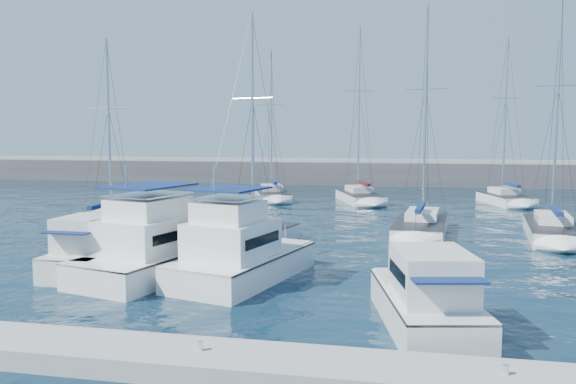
% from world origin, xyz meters
% --- Properties ---
extents(ground, '(220.00, 220.00, 0.00)m').
position_xyz_m(ground, '(0.00, 0.00, 0.00)').
color(ground, black).
rests_on(ground, ground).
extents(breakwater, '(160.00, 6.00, 4.45)m').
position_xyz_m(breakwater, '(0.00, 52.00, 1.05)').
color(breakwater, '#424244').
rests_on(breakwater, ground).
extents(dock, '(40.00, 2.20, 0.60)m').
position_xyz_m(dock, '(0.00, -11.00, 0.30)').
color(dock, gray).
rests_on(dock, ground).
extents(dock_cleat_centre, '(0.16, 0.16, 0.25)m').
position_xyz_m(dock_cleat_centre, '(0.00, -11.00, 0.72)').
color(dock_cleat_centre, silver).
rests_on(dock_cleat_centre, dock).
extents(dock_cleat_near_stbd, '(0.16, 0.16, 0.25)m').
position_xyz_m(dock_cleat_near_stbd, '(8.00, -11.00, 0.72)').
color(dock_cleat_near_stbd, silver).
rests_on(dock_cleat_near_stbd, dock).
extents(motor_yacht_port_outer, '(2.73, 5.80, 3.20)m').
position_xyz_m(motor_yacht_port_outer, '(-8.94, -1.33, 0.94)').
color(motor_yacht_port_outer, silver).
rests_on(motor_yacht_port_outer, ground).
extents(motor_yacht_port_inner, '(6.30, 10.98, 4.69)m').
position_xyz_m(motor_yacht_port_inner, '(-5.75, -0.47, 1.13)').
color(motor_yacht_port_inner, silver).
rests_on(motor_yacht_port_inner, ground).
extents(motor_yacht_stbd_inner, '(5.59, 8.56, 4.69)m').
position_xyz_m(motor_yacht_stbd_inner, '(-1.75, -1.28, 1.13)').
color(motor_yacht_stbd_inner, silver).
rests_on(motor_yacht_stbd_inner, ground).
extents(motor_yacht_stbd_outer, '(4.05, 7.18, 3.20)m').
position_xyz_m(motor_yacht_stbd_outer, '(6.30, -6.17, 0.94)').
color(motor_yacht_stbd_outer, silver).
rests_on(motor_yacht_stbd_outer, ground).
extents(sailboat_mid_a, '(3.74, 7.20, 13.42)m').
position_xyz_m(sailboat_mid_a, '(-14.28, 9.58, 0.52)').
color(sailboat_mid_a, silver).
rests_on(sailboat_mid_a, ground).
extents(sailboat_mid_b, '(5.07, 9.23, 13.93)m').
position_xyz_m(sailboat_mid_b, '(-3.46, 6.05, 0.51)').
color(sailboat_mid_b, silver).
rests_on(sailboat_mid_b, ground).
extents(sailboat_mid_d, '(4.15, 9.63, 15.51)m').
position_xyz_m(sailboat_mid_d, '(6.78, 13.00, 0.52)').
color(sailboat_mid_d, silver).
rests_on(sailboat_mid_d, ground).
extents(sailboat_mid_e, '(4.23, 9.09, 15.63)m').
position_xyz_m(sailboat_mid_e, '(14.98, 12.94, 0.53)').
color(sailboat_mid_e, silver).
rests_on(sailboat_mid_e, ground).
extents(sailboat_back_a, '(5.45, 8.29, 15.60)m').
position_xyz_m(sailboat_back_a, '(-7.57, 30.61, 0.54)').
color(sailboat_back_a, silver).
rests_on(sailboat_back_a, ground).
extents(sailboat_back_b, '(5.73, 8.99, 17.74)m').
position_xyz_m(sailboat_back_b, '(1.38, 30.63, 0.55)').
color(sailboat_back_b, silver).
rests_on(sailboat_back_b, ground).
extents(sailboat_back_c, '(4.72, 7.74, 16.38)m').
position_xyz_m(sailboat_back_c, '(15.27, 31.63, 0.56)').
color(sailboat_back_c, silver).
rests_on(sailboat_back_c, ground).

